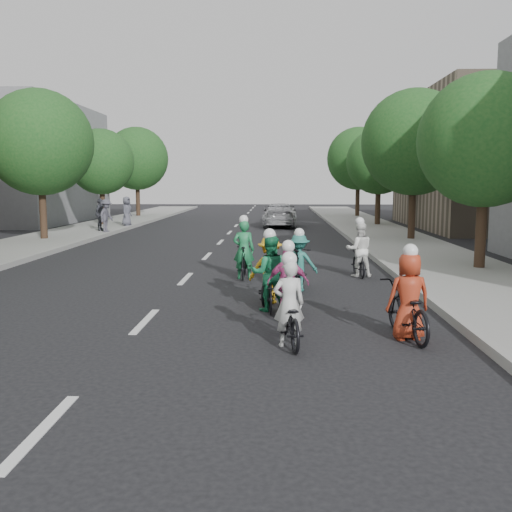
# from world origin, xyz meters

# --- Properties ---
(ground) EXTENTS (120.00, 120.00, 0.00)m
(ground) POSITION_xyz_m (0.00, 0.00, 0.00)
(ground) COLOR black
(ground) RESTS_ON ground
(curb_left) EXTENTS (0.18, 80.00, 0.18)m
(curb_left) POSITION_xyz_m (-6.05, 10.00, 0.09)
(curb_left) COLOR #999993
(curb_left) RESTS_ON ground
(sidewalk_right) EXTENTS (4.00, 80.00, 0.15)m
(sidewalk_right) POSITION_xyz_m (8.00, 10.00, 0.07)
(sidewalk_right) COLOR gray
(sidewalk_right) RESTS_ON ground
(curb_right) EXTENTS (0.18, 80.00, 0.18)m
(curb_right) POSITION_xyz_m (6.05, 10.00, 0.09)
(curb_right) COLOR #999993
(curb_right) RESTS_ON ground
(bldg_sw) EXTENTS (10.00, 14.00, 8.00)m
(bldg_sw) POSITION_xyz_m (-16.00, 28.00, 4.00)
(bldg_sw) COLOR slate
(bldg_sw) RESTS_ON ground
(bldg_se) EXTENTS (10.00, 14.00, 8.00)m
(bldg_se) POSITION_xyz_m (16.00, 24.00, 4.00)
(bldg_se) COLOR gray
(bldg_se) RESTS_ON ground
(tree_l_3) EXTENTS (4.80, 4.80, 6.93)m
(tree_l_3) POSITION_xyz_m (-8.20, 15.00, 4.52)
(tree_l_3) COLOR black
(tree_l_3) RESTS_ON ground
(tree_l_4) EXTENTS (4.00, 4.00, 5.97)m
(tree_l_4) POSITION_xyz_m (-8.20, 24.00, 3.96)
(tree_l_4) COLOR black
(tree_l_4) RESTS_ON ground
(tree_l_5) EXTENTS (4.80, 4.80, 6.93)m
(tree_l_5) POSITION_xyz_m (-8.20, 33.00, 4.52)
(tree_l_5) COLOR black
(tree_l_5) RESTS_ON ground
(tree_r_0) EXTENTS (4.00, 4.00, 5.97)m
(tree_r_0) POSITION_xyz_m (8.80, 6.60, 3.96)
(tree_r_0) COLOR black
(tree_r_0) RESTS_ON ground
(tree_r_1) EXTENTS (4.80, 4.80, 6.93)m
(tree_r_1) POSITION_xyz_m (8.80, 15.60, 4.52)
(tree_r_1) COLOR black
(tree_r_1) RESTS_ON ground
(tree_r_2) EXTENTS (4.00, 4.00, 5.97)m
(tree_r_2) POSITION_xyz_m (8.80, 24.60, 3.96)
(tree_r_2) COLOR black
(tree_r_2) RESTS_ON ground
(tree_r_3) EXTENTS (4.80, 4.80, 6.93)m
(tree_r_3) POSITION_xyz_m (8.80, 33.60, 4.52)
(tree_r_3) COLOR black
(tree_r_3) RESTS_ON ground
(cyclist_0) EXTENTS (0.85, 1.78, 1.60)m
(cyclist_0) POSITION_xyz_m (2.81, -1.50, 0.53)
(cyclist_0) COLOR black
(cyclist_0) RESTS_ON ground
(cyclist_1) EXTENTS (0.82, 1.63, 1.77)m
(cyclist_1) POSITION_xyz_m (2.44, 1.10, 0.67)
(cyclist_1) COLOR black
(cyclist_1) RESTS_ON ground
(cyclist_2) EXTENTS (1.07, 1.93, 1.68)m
(cyclist_2) POSITION_xyz_m (2.45, 1.91, 0.61)
(cyclist_2) COLOR black
(cyclist_2) RESTS_ON ground
(cyclist_3) EXTENTS (0.88, 1.51, 1.60)m
(cyclist_3) POSITION_xyz_m (2.83, 0.43, 0.58)
(cyclist_3) COLOR black
(cyclist_3) RESTS_ON ground
(cyclist_4) EXTENTS (0.93, 1.97, 1.69)m
(cyclist_4) POSITION_xyz_m (4.90, -1.03, 0.59)
(cyclist_4) COLOR black
(cyclist_4) RESTS_ON ground
(cyclist_5) EXTENTS (0.61, 1.57, 1.82)m
(cyclist_5) POSITION_xyz_m (1.66, 5.16, 0.63)
(cyclist_5) COLOR black
(cyclist_5) RESTS_ON ground
(cyclist_6) EXTENTS (0.81, 1.60, 1.73)m
(cyclist_6) POSITION_xyz_m (4.99, 5.66, 0.62)
(cyclist_6) COLOR black
(cyclist_6) RESTS_ON ground
(cyclist_7) EXTENTS (1.02, 1.85, 1.60)m
(cyclist_7) POSITION_xyz_m (3.16, 3.39, 0.63)
(cyclist_7) COLOR black
(cyclist_7) RESTS_ON ground
(follow_car_lead) EXTENTS (2.10, 5.02, 1.45)m
(follow_car_lead) POSITION_xyz_m (2.76, 24.12, 0.72)
(follow_car_lead) COLOR #BCBCC1
(follow_car_lead) RESTS_ON ground
(follow_car_trail) EXTENTS (2.19, 3.95, 1.27)m
(follow_car_trail) POSITION_xyz_m (3.00, 29.59, 0.64)
(follow_car_trail) COLOR silver
(follow_car_trail) RESTS_ON ground
(spectator_0) EXTENTS (0.85, 1.21, 1.71)m
(spectator_0) POSITION_xyz_m (-6.30, 18.44, 1.00)
(spectator_0) COLOR #4D4B58
(spectator_0) RESTS_ON sidewalk_left
(spectator_1) EXTENTS (0.52, 1.05, 1.72)m
(spectator_1) POSITION_xyz_m (-6.89, 19.30, 1.01)
(spectator_1) COLOR #464852
(spectator_1) RESTS_ON sidewalk_left
(spectator_2) EXTENTS (0.70, 0.94, 1.73)m
(spectator_2) POSITION_xyz_m (-6.36, 22.71, 1.02)
(spectator_2) COLOR #51525F
(spectator_2) RESTS_ON sidewalk_left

